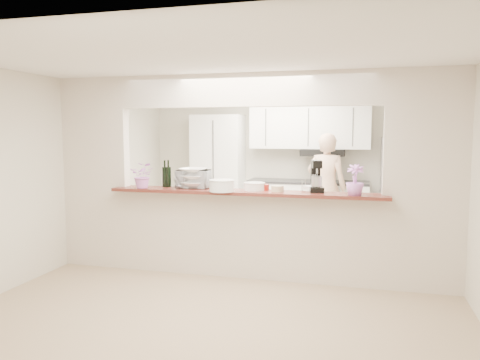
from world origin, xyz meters
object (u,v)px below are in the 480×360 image
(refrigerator, at_px, (404,189))
(toaster_oven, at_px, (193,179))
(person, at_px, (326,188))
(stand_mixer, at_px, (316,178))

(refrigerator, bearing_deg, toaster_oven, -136.61)
(refrigerator, distance_m, person, 1.33)
(toaster_oven, relative_size, stand_mixer, 1.09)
(stand_mixer, relative_size, person, 0.21)
(refrigerator, height_order, person, person)
(toaster_oven, bearing_deg, person, 48.37)
(person, bearing_deg, toaster_oven, 65.22)
(stand_mixer, distance_m, person, 2.14)
(refrigerator, height_order, toaster_oven, refrigerator)
(toaster_oven, height_order, stand_mixer, stand_mixer)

